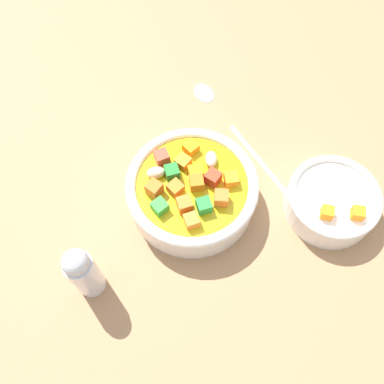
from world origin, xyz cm
name	(u,v)px	position (x,y,z in cm)	size (l,w,h in cm)	color
ground_plane	(192,204)	(0.00, 0.00, -1.00)	(140.00, 140.00, 2.00)	#9E754F
soup_bowl_main	(192,191)	(-0.01, 0.02, 2.68)	(15.51, 15.51, 5.93)	white
spoon	(225,117)	(13.16, -0.82, 0.36)	(15.42, 17.29, 0.80)	silver
side_bowl_small	(332,201)	(3.59, -16.26, 2.06)	(10.90, 10.90, 4.65)	white
pepper_shaker	(83,272)	(-13.25, 7.82, 4.76)	(3.06, 3.06, 9.56)	silver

